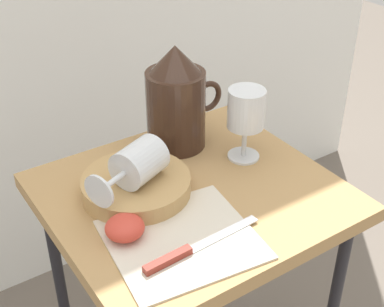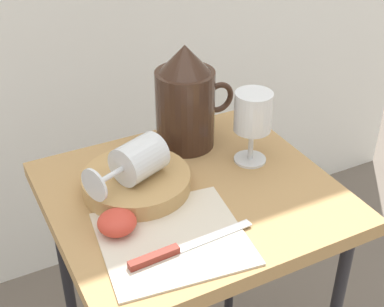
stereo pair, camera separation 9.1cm
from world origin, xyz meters
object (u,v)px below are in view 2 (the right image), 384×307
object	(u,v)px
pitcher	(186,106)
knife	(174,250)
wine_glass_tipped_near	(137,160)
apple_half_left	(117,222)
wine_glass_upright	(253,116)
basket_tray	(136,182)
table	(192,221)

from	to	relation	value
pitcher	knife	size ratio (longest dim) A/B	0.98
pitcher	wine_glass_tipped_near	world-z (taller)	pitcher
apple_half_left	wine_glass_upright	bearing A→B (deg)	15.40
basket_tray	pitcher	xyz separation A→B (m)	(0.15, 0.11, 0.07)
table	knife	world-z (taller)	knife
wine_glass_upright	basket_tray	bearing A→B (deg)	177.51
table	wine_glass_upright	distance (m)	0.23
table	apple_half_left	bearing A→B (deg)	-163.14
apple_half_left	knife	xyz separation A→B (m)	(0.06, -0.09, -0.01)
apple_half_left	knife	size ratio (longest dim) A/B	0.29
table	pitcher	bearing A→B (deg)	67.24
basket_tray	table	bearing A→B (deg)	-27.45
wine_glass_tipped_near	knife	bearing A→B (deg)	-94.60
pitcher	wine_glass_upright	distance (m)	0.14
basket_tray	knife	xyz separation A→B (m)	(-0.01, -0.19, -0.01)
table	apple_half_left	xyz separation A→B (m)	(-0.16, -0.05, 0.09)
wine_glass_tipped_near	apple_half_left	distance (m)	0.12
table	apple_half_left	size ratio (longest dim) A/B	10.37
basket_tray	wine_glass_upright	distance (m)	0.25
table	basket_tray	distance (m)	0.14
knife	wine_glass_tipped_near	bearing A→B (deg)	85.40
basket_tray	pitcher	bearing A→B (deg)	34.60
wine_glass_tipped_near	knife	world-z (taller)	wine_glass_tipped_near
basket_tray	pitcher	distance (m)	0.20
wine_glass_upright	table	bearing A→B (deg)	-166.24
wine_glass_upright	wine_glass_tipped_near	size ratio (longest dim) A/B	0.92
wine_glass_tipped_near	wine_glass_upright	bearing A→B (deg)	-0.20
apple_half_left	knife	distance (m)	0.11
basket_tray	knife	bearing A→B (deg)	-94.13
table	wine_glass_upright	size ratio (longest dim) A/B	4.53
wine_glass_tipped_near	pitcher	bearing A→B (deg)	37.08
basket_tray	wine_glass_tipped_near	bearing A→B (deg)	-85.24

